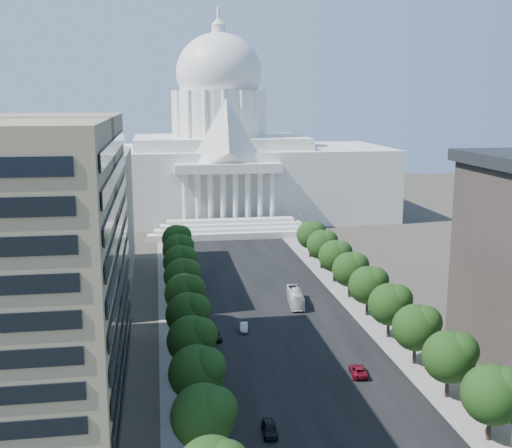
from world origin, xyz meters
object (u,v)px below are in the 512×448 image
car_dark_a (270,429)px  car_dark_b (214,335)px  city_bus (295,297)px  car_silver (244,327)px  car_red (358,371)px

car_dark_a → car_dark_b: size_ratio=0.86×
city_bus → car_dark_b: bearing=-131.9°
car_silver → city_bus: bearing=53.5°
car_silver → car_dark_b: car_dark_b is taller
car_red → city_bus: (-2.32, 35.49, 0.85)m
car_dark_a → car_silver: bearing=90.2°
car_silver → city_bus: city_bus is taller
car_silver → car_red: size_ratio=0.81×
car_red → city_bus: 35.58m
car_dark_b → city_bus: 24.99m
car_dark_b → car_dark_a: bearing=-89.6°
car_silver → city_bus: 18.63m
car_dark_b → city_bus: (18.50, 16.77, 0.80)m
car_silver → city_bus: size_ratio=0.37×
car_dark_a → car_silver: (1.73, 37.43, -0.09)m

